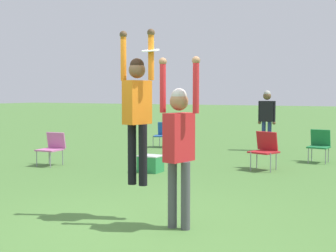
# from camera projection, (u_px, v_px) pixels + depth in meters

# --- Properties ---
(ground_plane) EXTENTS (120.00, 120.00, 0.00)m
(ground_plane) POSITION_uv_depth(u_px,v_px,m) (137.00, 227.00, 6.12)
(ground_plane) COLOR #4C7A38
(person_jumping) EXTENTS (0.55, 0.43, 2.14)m
(person_jumping) POSITION_uv_depth(u_px,v_px,m) (137.00, 103.00, 6.43)
(person_jumping) COLOR black
(person_jumping) RESTS_ON ground_plane
(person_defending) EXTENTS (0.58, 0.46, 2.21)m
(person_defending) POSITION_uv_depth(u_px,v_px,m) (179.00, 138.00, 5.99)
(person_defending) COLOR #4C4C51
(person_defending) RESTS_ON ground_plane
(frisbee) EXTENTS (0.24, 0.24, 0.06)m
(frisbee) POSITION_uv_depth(u_px,v_px,m) (151.00, 50.00, 6.25)
(frisbee) COLOR white
(camping_chair_0) EXTENTS (0.53, 0.57, 0.83)m
(camping_chair_0) POSITION_uv_depth(u_px,v_px,m) (319.00, 143.00, 11.86)
(camping_chair_0) COLOR gray
(camping_chair_0) RESTS_ON ground_plane
(camping_chair_1) EXTENTS (0.55, 0.58, 0.80)m
(camping_chair_1) POSITION_uv_depth(u_px,v_px,m) (52.00, 146.00, 11.35)
(camping_chair_1) COLOR gray
(camping_chair_1) RESTS_ON ground_plane
(camping_chair_2) EXTENTS (0.68, 0.73, 0.87)m
(camping_chair_2) POSITION_uv_depth(u_px,v_px,m) (265.00, 148.00, 10.70)
(camping_chair_2) COLOR gray
(camping_chair_2) RESTS_ON ground_plane
(camping_chair_3) EXTENTS (0.66, 0.71, 0.81)m
(camping_chair_3) POSITION_uv_depth(u_px,v_px,m) (164.00, 133.00, 15.25)
(camping_chair_3) COLOR gray
(camping_chair_3) RESTS_ON ground_plane
(person_spectator_near) EXTENTS (0.56, 0.25, 1.84)m
(person_spectator_near) POSITION_uv_depth(u_px,v_px,m) (267.00, 114.00, 14.27)
(person_spectator_near) COLOR navy
(person_spectator_near) RESTS_ON ground_plane
(cooler_box) EXTENTS (0.50, 0.40, 0.38)m
(cooler_box) POSITION_uv_depth(u_px,v_px,m) (151.00, 164.00, 10.40)
(cooler_box) COLOR #2D8C4C
(cooler_box) RESTS_ON ground_plane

